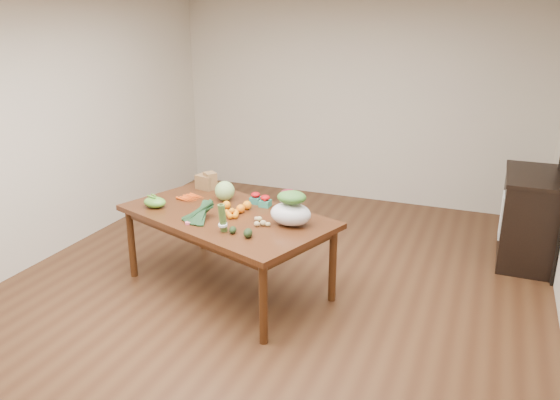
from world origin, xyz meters
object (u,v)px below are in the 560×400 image
at_px(cabinet, 527,217).
at_px(asparagus_bundle, 223,218).
at_px(salad_bag, 291,210).
at_px(cabbage, 225,191).
at_px(paper_bag, 206,181).
at_px(mandarin_cluster, 232,212).
at_px(kale_bunch, 196,213).
at_px(dining_table, 228,251).

relative_size(cabinet, asparagus_bundle, 4.08).
bearing_deg(salad_bag, cabbage, 155.92).
bearing_deg(asparagus_bundle, paper_bag, 145.27).
distance_m(cabinet, asparagus_bundle, 3.27).
bearing_deg(mandarin_cluster, cabinet, 35.15).
xyz_separation_m(cabbage, salad_bag, (0.83, -0.37, 0.04)).
distance_m(mandarin_cluster, kale_bunch, 0.33).
relative_size(dining_table, paper_bag, 7.58).
bearing_deg(kale_bunch, dining_table, 78.49).
bearing_deg(asparagus_bundle, dining_table, 133.31).
distance_m(asparagus_bundle, salad_bag, 0.59).
height_order(paper_bag, kale_bunch, paper_bag).
xyz_separation_m(cabinet, cabbage, (-2.80, -1.41, 0.38)).
bearing_deg(dining_table, asparagus_bundle, -46.69).
xyz_separation_m(cabinet, mandarin_cluster, (-2.53, -1.78, 0.32)).
xyz_separation_m(mandarin_cluster, salad_bag, (0.56, 0.01, 0.10)).
height_order(asparagus_bundle, salad_bag, salad_bag).
height_order(paper_bag, asparagus_bundle, asparagus_bundle).
bearing_deg(paper_bag, cabinet, 20.12).
bearing_deg(asparagus_bundle, cabinet, 60.85).
bearing_deg(salad_bag, mandarin_cluster, -179.37).
height_order(cabinet, mandarin_cluster, cabinet).
height_order(cabbage, mandarin_cluster, cabbage).
bearing_deg(paper_bag, asparagus_bundle, -54.30).
height_order(mandarin_cluster, kale_bunch, kale_bunch).
relative_size(paper_bag, cabbage, 1.31).
bearing_deg(kale_bunch, asparagus_bundle, -2.93).
distance_m(paper_bag, salad_bag, 1.33).
bearing_deg(dining_table, mandarin_cluster, -7.70).
xyz_separation_m(asparagus_bundle, salad_bag, (0.47, 0.36, 0.01)).
xyz_separation_m(dining_table, kale_bunch, (-0.16, -0.26, 0.45)).
relative_size(kale_bunch, salad_bag, 1.11).
relative_size(dining_table, kale_bunch, 4.82).
height_order(cabinet, asparagus_bundle, asparagus_bundle).
bearing_deg(cabbage, asparagus_bundle, -63.89).
bearing_deg(cabinet, mandarin_cluster, -144.85).
xyz_separation_m(kale_bunch, salad_bag, (0.80, 0.23, 0.06)).
bearing_deg(cabinet, asparagus_bundle, -138.73).
relative_size(dining_table, cabbage, 9.95).
relative_size(cabbage, mandarin_cluster, 1.08).
height_order(dining_table, asparagus_bundle, asparagus_bundle).
relative_size(cabbage, salad_bag, 0.54).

